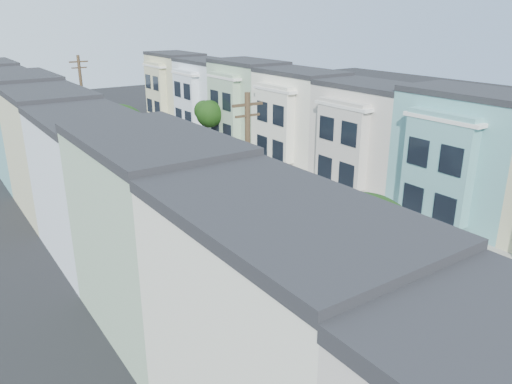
{
  "coord_description": "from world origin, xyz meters",
  "views": [
    {
      "loc": [
        -18.75,
        -16.67,
        13.45
      ],
      "look_at": [
        -0.87,
        9.18,
        2.2
      ],
      "focal_mm": 35.0,
      "sensor_mm": 36.0,
      "label": 1
    }
  ],
  "objects_px": {
    "tree_c": "(214,189)",
    "fedex_truck": "(381,240)",
    "tree_b": "(358,256)",
    "parked_left_d": "(188,215)",
    "tree_e": "(68,108)",
    "utility_pole_far": "(85,113)",
    "tree_far_r": "(209,114)",
    "parked_left_c": "(275,274)",
    "parked_right_d": "(207,148)",
    "tree_d": "(119,134)",
    "lead_sedan": "(290,207)",
    "parked_right_c": "(251,167)",
    "parked_right_b": "(449,251)",
    "utility_pole_near": "(248,197)"
  },
  "relations": [
    {
      "from": "tree_c",
      "to": "utility_pole_near",
      "type": "height_order",
      "value": "utility_pole_near"
    },
    {
      "from": "utility_pole_near",
      "to": "fedex_truck",
      "type": "bearing_deg",
      "value": -14.33
    },
    {
      "from": "parked_left_c",
      "to": "tree_c",
      "type": "bearing_deg",
      "value": 109.09
    },
    {
      "from": "tree_b",
      "to": "tree_far_r",
      "type": "distance_m",
      "value": 36.98
    },
    {
      "from": "tree_e",
      "to": "parked_right_b",
      "type": "relative_size",
      "value": 1.53
    },
    {
      "from": "parked_right_d",
      "to": "parked_right_c",
      "type": "bearing_deg",
      "value": -88.04
    },
    {
      "from": "parked_left_c",
      "to": "parked_right_c",
      "type": "height_order",
      "value": "parked_left_c"
    },
    {
      "from": "tree_d",
      "to": "parked_left_d",
      "type": "bearing_deg",
      "value": -80.04
    },
    {
      "from": "tree_d",
      "to": "parked_right_b",
      "type": "distance_m",
      "value": 24.43
    },
    {
      "from": "lead_sedan",
      "to": "parked_left_d",
      "type": "relative_size",
      "value": 1.02
    },
    {
      "from": "fedex_truck",
      "to": "tree_d",
      "type": "bearing_deg",
      "value": 103.85
    },
    {
      "from": "tree_b",
      "to": "parked_left_c",
      "type": "distance_m",
      "value": 8.25
    },
    {
      "from": "fedex_truck",
      "to": "parked_left_d",
      "type": "distance_m",
      "value": 12.99
    },
    {
      "from": "lead_sedan",
      "to": "tree_b",
      "type": "bearing_deg",
      "value": -117.06
    },
    {
      "from": "parked_right_d",
      "to": "parked_right_b",
      "type": "bearing_deg",
      "value": -88.04
    },
    {
      "from": "tree_c",
      "to": "fedex_truck",
      "type": "bearing_deg",
      "value": -34.34
    },
    {
      "from": "tree_c",
      "to": "parked_left_d",
      "type": "xyz_separation_m",
      "value": [
        1.4,
        6.2,
        -3.91
      ]
    },
    {
      "from": "tree_far_r",
      "to": "parked_right_d",
      "type": "height_order",
      "value": "tree_far_r"
    },
    {
      "from": "tree_b",
      "to": "fedex_truck",
      "type": "height_order",
      "value": "tree_b"
    },
    {
      "from": "tree_far_r",
      "to": "parked_right_d",
      "type": "distance_m",
      "value": 4.52
    },
    {
      "from": "parked_right_c",
      "to": "utility_pole_near",
      "type": "bearing_deg",
      "value": -128.27
    },
    {
      "from": "utility_pole_far",
      "to": "parked_left_c",
      "type": "relative_size",
      "value": 2.08
    },
    {
      "from": "fedex_truck",
      "to": "tree_far_r",
      "type": "bearing_deg",
      "value": 71.58
    },
    {
      "from": "tree_c",
      "to": "parked_left_d",
      "type": "height_order",
      "value": "tree_c"
    },
    {
      "from": "parked_left_c",
      "to": "tree_e",
      "type": "bearing_deg",
      "value": 90.59
    },
    {
      "from": "tree_far_r",
      "to": "lead_sedan",
      "type": "bearing_deg",
      "value": -104.23
    },
    {
      "from": "utility_pole_far",
      "to": "tree_d",
      "type": "bearing_deg",
      "value": -90.01
    },
    {
      "from": "parked_right_b",
      "to": "tree_far_r",
      "type": "bearing_deg",
      "value": 84.59
    },
    {
      "from": "tree_d",
      "to": "tree_far_r",
      "type": "xyz_separation_m",
      "value": [
        13.2,
        9.81,
        -1.46
      ]
    },
    {
      "from": "tree_c",
      "to": "parked_left_d",
      "type": "distance_m",
      "value": 7.46
    },
    {
      "from": "utility_pole_far",
      "to": "parked_right_d",
      "type": "bearing_deg",
      "value": -8.95
    },
    {
      "from": "tree_b",
      "to": "utility_pole_near",
      "type": "height_order",
      "value": "utility_pole_near"
    },
    {
      "from": "tree_e",
      "to": "tree_c",
      "type": "bearing_deg",
      "value": -90.0
    },
    {
      "from": "tree_c",
      "to": "utility_pole_far",
      "type": "bearing_deg",
      "value": 90.0
    },
    {
      "from": "parked_left_c",
      "to": "fedex_truck",
      "type": "bearing_deg",
      "value": -15.93
    },
    {
      "from": "tree_b",
      "to": "parked_left_d",
      "type": "height_order",
      "value": "tree_b"
    },
    {
      "from": "utility_pole_far",
      "to": "lead_sedan",
      "type": "relative_size",
      "value": 2.22
    },
    {
      "from": "parked_left_c",
      "to": "parked_right_d",
      "type": "height_order",
      "value": "same"
    },
    {
      "from": "tree_c",
      "to": "fedex_truck",
      "type": "xyz_separation_m",
      "value": [
        7.59,
        -5.19,
        -3.06
      ]
    },
    {
      "from": "tree_far_r",
      "to": "fedex_truck",
      "type": "xyz_separation_m",
      "value": [
        -5.6,
        -29.18,
        -1.87
      ]
    },
    {
      "from": "tree_d",
      "to": "tree_e",
      "type": "xyz_separation_m",
      "value": [
        -0.0,
        13.92,
        -0.05
      ]
    },
    {
      "from": "tree_b",
      "to": "fedex_truck",
      "type": "distance_m",
      "value": 9.91
    },
    {
      "from": "utility_pole_near",
      "to": "parked_left_c",
      "type": "distance_m",
      "value": 4.66
    },
    {
      "from": "tree_c",
      "to": "parked_right_c",
      "type": "xyz_separation_m",
      "value": [
        11.2,
        12.99,
        -3.96
      ]
    },
    {
      "from": "tree_e",
      "to": "utility_pole_far",
      "type": "height_order",
      "value": "utility_pole_far"
    },
    {
      "from": "tree_e",
      "to": "tree_far_r",
      "type": "xyz_separation_m",
      "value": [
        13.2,
        -4.11,
        -1.41
      ]
    },
    {
      "from": "parked_right_d",
      "to": "parked_left_c",
      "type": "bearing_deg",
      "value": -109.73
    },
    {
      "from": "fedex_truck",
      "to": "parked_right_d",
      "type": "xyz_separation_m",
      "value": [
        3.61,
        26.18,
        -0.86
      ]
    },
    {
      "from": "fedex_truck",
      "to": "parked_left_d",
      "type": "relative_size",
      "value": 1.34
    },
    {
      "from": "tree_b",
      "to": "utility_pole_near",
      "type": "relative_size",
      "value": 0.74
    }
  ]
}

